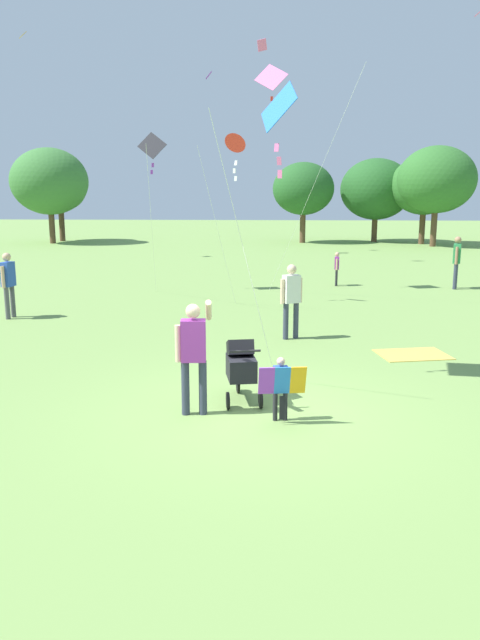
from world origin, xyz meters
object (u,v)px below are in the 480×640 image
object	(u,v)px
kite_green_novelty	(235,145)
picnic_blanket	(413,354)
stroller	(241,365)
kite_orange_delta	(273,85)
person_sitting_far	(337,266)
person_couple_left	(291,295)
kite_blue_high	(152,150)
person_red_shirt	(457,258)
child_with_butterfly_kite	(281,383)
kite_adult_black	(278,114)
person_adult_flyer	(194,349)
person_kid_running	(8,280)

from	to	relation	value
kite_green_novelty	picnic_blanket	xyz separation A→B (m)	(4.05, -5.76, -4.63)
stroller	kite_orange_delta	distance (m)	12.67
person_sitting_far	person_couple_left	distance (m)	8.34
kite_blue_high	person_red_shirt	bearing A→B (deg)	6.06
child_with_butterfly_kite	kite_orange_delta	xyz separation A→B (m)	(-0.15, 12.05, 6.03)
kite_adult_black	person_sitting_far	distance (m)	12.16
person_adult_flyer	kite_blue_high	world-z (taller)	kite_blue_high
child_with_butterfly_kite	kite_adult_black	distance (m)	4.54
child_with_butterfly_kite	person_sitting_far	xyz separation A→B (m)	(2.17, 13.37, 0.11)
person_red_shirt	person_kid_running	bearing A→B (deg)	-156.95
person_adult_flyer	person_couple_left	world-z (taller)	person_adult_flyer
kite_adult_black	kite_blue_high	bearing A→B (deg)	112.18
kite_orange_delta	kite_blue_high	xyz separation A→B (m)	(-3.90, -0.25, -2.02)
person_couple_left	picnic_blanket	size ratio (longest dim) A/B	1.22
picnic_blanket	kite_adult_black	bearing A→B (deg)	-147.35
kite_blue_high	person_sitting_far	world-z (taller)	kite_blue_high
person_adult_flyer	person_sitting_far	size ratio (longest dim) A/B	1.51
child_with_butterfly_kite	kite_blue_high	world-z (taller)	kite_blue_high
person_sitting_far	person_kid_running	bearing A→B (deg)	-146.48
child_with_butterfly_kite	stroller	bearing A→B (deg)	124.79
kite_adult_black	kite_blue_high	world-z (taller)	kite_blue_high
kite_adult_black	kite_green_novelty	size ratio (longest dim) A/B	1.05
kite_orange_delta	picnic_blanket	bearing A→B (deg)	-69.89
kite_green_novelty	person_couple_left	distance (m)	5.94
child_with_butterfly_kite	kite_green_novelty	size ratio (longest dim) A/B	0.20
kite_orange_delta	picnic_blanket	world-z (taller)	kite_orange_delta
kite_adult_black	picnic_blanket	world-z (taller)	kite_adult_black
kite_orange_delta	kite_blue_high	distance (m)	4.39
child_with_butterfly_kite	person_red_shirt	xyz separation A→B (m)	(6.21, 12.89, 0.47)
stroller	person_red_shirt	world-z (taller)	person_red_shirt
stroller	kite_blue_high	bearing A→B (deg)	107.40
person_kid_running	person_couple_left	bearing A→B (deg)	-14.82
person_couple_left	person_sitting_far	bearing A→B (deg)	77.06
person_sitting_far	person_couple_left	bearing A→B (deg)	-102.94
kite_blue_high	person_sitting_far	distance (m)	7.51
kite_green_novelty	person_red_shirt	distance (m)	8.85
stroller	picnic_blanket	xyz separation A→B (m)	(3.45, 3.03, -0.60)
kite_blue_high	person_kid_running	distance (m)	6.58
person_kid_running	kite_blue_high	bearing A→B (deg)	56.11
kite_orange_delta	kite_blue_high	size ratio (longest dim) A/B	1.40
kite_adult_black	person_couple_left	world-z (taller)	kite_adult_black
child_with_butterfly_kite	person_adult_flyer	size ratio (longest dim) A/B	0.54
person_red_shirt	person_kid_running	world-z (taller)	person_red_shirt
kite_adult_black	person_couple_left	bearing A→B (deg)	83.03
person_red_shirt	picnic_blanket	bearing A→B (deg)	-110.76
person_couple_left	child_with_butterfly_kite	bearing A→B (deg)	-93.33
kite_orange_delta	stroller	bearing A→B (deg)	-92.49
kite_adult_black	child_with_butterfly_kite	bearing A→B (deg)	-87.75
person_couple_left	person_adult_flyer	bearing A→B (deg)	-107.98
child_with_butterfly_kite	kite_blue_high	distance (m)	13.10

